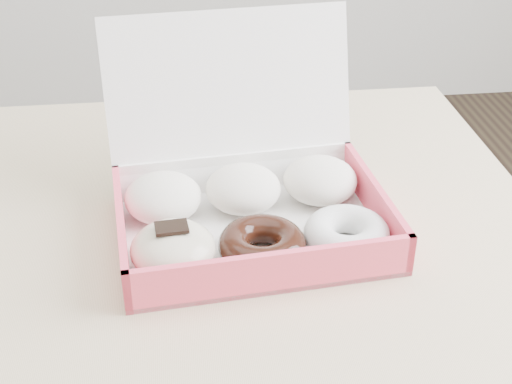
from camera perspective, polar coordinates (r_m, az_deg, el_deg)
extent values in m
cube|color=tan|center=(0.96, -12.95, -3.85)|extent=(1.20, 0.80, 0.04)
cylinder|color=tan|center=(1.52, 11.10, -6.40)|extent=(0.05, 0.05, 0.71)
cube|color=white|center=(0.91, -0.31, -3.27)|extent=(0.36, 0.28, 0.01)
cube|color=#FF4D65|center=(0.80, 1.42, -6.52)|extent=(0.33, 0.04, 0.06)
cube|color=white|center=(1.00, -1.70, 1.68)|extent=(0.33, 0.04, 0.06)
cube|color=#FF4D65|center=(0.89, -10.70, -3.16)|extent=(0.03, 0.25, 0.06)
cube|color=#FF4D65|center=(0.94, 9.46, -0.81)|extent=(0.03, 0.25, 0.06)
cube|color=white|center=(0.98, -2.06, 7.22)|extent=(0.34, 0.11, 0.24)
ellipsoid|color=white|center=(0.93, -7.44, -0.44)|extent=(0.11, 0.11, 0.06)
ellipsoid|color=white|center=(0.94, -1.03, 0.27)|extent=(0.11, 0.11, 0.06)
ellipsoid|color=white|center=(0.97, 5.15, 0.95)|extent=(0.11, 0.11, 0.06)
ellipsoid|color=beige|center=(0.83, -6.64, -4.55)|extent=(0.11, 0.11, 0.06)
cube|color=black|center=(0.82, -6.77, -2.83)|extent=(0.04, 0.03, 0.00)
torus|color=black|center=(0.85, 0.49, -4.24)|extent=(0.12, 0.12, 0.04)
torus|color=white|center=(0.88, 7.26, -3.36)|extent=(0.12, 0.12, 0.04)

